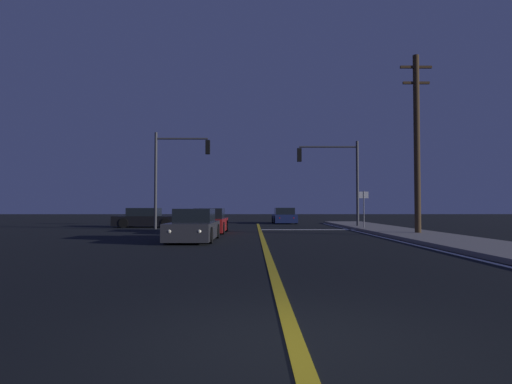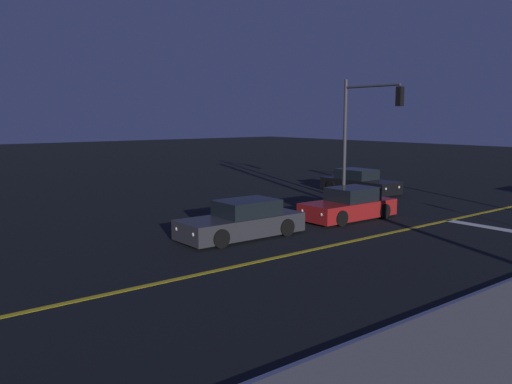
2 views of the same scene
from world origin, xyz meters
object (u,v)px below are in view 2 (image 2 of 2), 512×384
object	(u,v)px
traffic_signal_far_left	(363,121)
car_distant_tail_black	(359,183)
car_parked_curb_charcoal	(242,221)
car_following_oncoming_red	(349,205)

from	to	relation	value
traffic_signal_far_left	car_distant_tail_black	bearing A→B (deg)	132.41
car_parked_curb_charcoal	car_distant_tail_black	bearing A→B (deg)	-67.25
car_parked_curb_charcoal	traffic_signal_far_left	bearing A→B (deg)	-74.32
car_distant_tail_black	car_following_oncoming_red	size ratio (longest dim) A/B	1.08
car_distant_tail_black	car_following_oncoming_red	xyz separation A→B (m)	(4.97, -6.46, -0.00)
car_following_oncoming_red	car_distant_tail_black	bearing A→B (deg)	-51.70
car_distant_tail_black	traffic_signal_far_left	bearing A→B (deg)	43.35
car_parked_curb_charcoal	car_following_oncoming_red	size ratio (longest dim) A/B	1.08
car_following_oncoming_red	traffic_signal_far_left	world-z (taller)	traffic_signal_far_left
car_parked_curb_charcoal	car_following_oncoming_red	world-z (taller)	same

